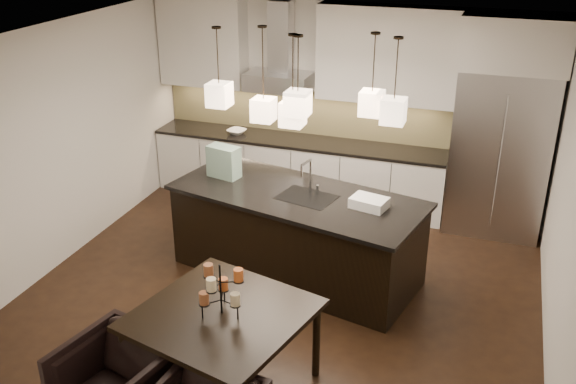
% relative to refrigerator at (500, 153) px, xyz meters
% --- Properties ---
extents(floor, '(5.50, 5.50, 0.02)m').
position_rel_refrigerator_xyz_m(floor, '(-2.10, -2.38, -1.08)').
color(floor, black).
rests_on(floor, ground).
extents(ceiling, '(5.50, 5.50, 0.02)m').
position_rel_refrigerator_xyz_m(ceiling, '(-2.10, -2.38, 1.73)').
color(ceiling, white).
rests_on(ceiling, wall_back).
extents(wall_back, '(5.50, 0.02, 2.80)m').
position_rel_refrigerator_xyz_m(wall_back, '(-2.10, 0.38, 0.32)').
color(wall_back, silver).
rests_on(wall_back, ground).
extents(wall_front, '(5.50, 0.02, 2.80)m').
position_rel_refrigerator_xyz_m(wall_front, '(-2.10, -5.14, 0.32)').
color(wall_front, silver).
rests_on(wall_front, ground).
extents(wall_left, '(0.02, 5.50, 2.80)m').
position_rel_refrigerator_xyz_m(wall_left, '(-4.86, -2.38, 0.32)').
color(wall_left, silver).
rests_on(wall_left, ground).
extents(wall_right, '(0.02, 5.50, 2.80)m').
position_rel_refrigerator_xyz_m(wall_right, '(0.66, -2.38, 0.32)').
color(wall_right, silver).
rests_on(wall_right, ground).
extents(refrigerator, '(1.20, 0.72, 2.15)m').
position_rel_refrigerator_xyz_m(refrigerator, '(0.00, 0.00, 0.00)').
color(refrigerator, '#B7B7BA').
rests_on(refrigerator, floor).
extents(fridge_panel, '(1.26, 0.72, 0.65)m').
position_rel_refrigerator_xyz_m(fridge_panel, '(0.00, 0.00, 1.40)').
color(fridge_panel, silver).
rests_on(fridge_panel, refrigerator).
extents(lower_cabinets, '(4.21, 0.62, 0.88)m').
position_rel_refrigerator_xyz_m(lower_cabinets, '(-2.73, 0.05, -0.64)').
color(lower_cabinets, silver).
rests_on(lower_cabinets, floor).
extents(countertop, '(4.21, 0.66, 0.04)m').
position_rel_refrigerator_xyz_m(countertop, '(-2.73, 0.05, -0.17)').
color(countertop, black).
rests_on(countertop, lower_cabinets).
extents(backsplash, '(4.21, 0.02, 0.63)m').
position_rel_refrigerator_xyz_m(backsplash, '(-2.73, 0.35, 0.16)').
color(backsplash, tan).
rests_on(backsplash, countertop).
extents(upper_cab_left, '(1.25, 0.35, 1.25)m').
position_rel_refrigerator_xyz_m(upper_cab_left, '(-4.20, 0.19, 1.10)').
color(upper_cab_left, silver).
rests_on(upper_cab_left, wall_back).
extents(upper_cab_right, '(1.85, 0.35, 1.25)m').
position_rel_refrigerator_xyz_m(upper_cab_right, '(-1.55, 0.19, 1.10)').
color(upper_cab_right, silver).
rests_on(upper_cab_right, wall_back).
extents(hood_canopy, '(0.90, 0.52, 0.24)m').
position_rel_refrigerator_xyz_m(hood_canopy, '(-3.03, 0.10, 0.65)').
color(hood_canopy, '#B7B7BA').
rests_on(hood_canopy, wall_back).
extents(hood_chimney, '(0.30, 0.28, 0.96)m').
position_rel_refrigerator_xyz_m(hood_chimney, '(-3.03, 0.21, 1.24)').
color(hood_chimney, '#B7B7BA').
rests_on(hood_chimney, hood_canopy).
extents(fruit_bowl, '(0.30, 0.30, 0.06)m').
position_rel_refrigerator_xyz_m(fruit_bowl, '(-3.64, 0.00, -0.12)').
color(fruit_bowl, silver).
rests_on(fruit_bowl, countertop).
extents(island_body, '(2.93, 1.67, 0.97)m').
position_rel_refrigerator_xyz_m(island_body, '(-2.09, -1.92, -0.59)').
color(island_body, black).
rests_on(island_body, floor).
extents(island_top, '(3.04, 1.77, 0.04)m').
position_rel_refrigerator_xyz_m(island_top, '(-2.09, -1.92, -0.08)').
color(island_top, black).
rests_on(island_top, island_body).
extents(faucet, '(0.16, 0.28, 0.42)m').
position_rel_refrigerator_xyz_m(faucet, '(-1.95, -1.84, 0.15)').
color(faucet, silver).
rests_on(faucet, island_top).
extents(tote_bag, '(0.41, 0.27, 0.38)m').
position_rel_refrigerator_xyz_m(tote_bag, '(-3.06, -1.72, 0.13)').
color(tote_bag, '#19553F').
rests_on(tote_bag, island_top).
extents(food_container, '(0.42, 0.34, 0.11)m').
position_rel_refrigerator_xyz_m(food_container, '(-1.25, -1.99, -0.00)').
color(food_container, silver).
rests_on(food_container, island_top).
extents(dining_table, '(1.62, 1.62, 0.81)m').
position_rel_refrigerator_xyz_m(dining_table, '(-2.07, -3.99, -0.67)').
color(dining_table, black).
rests_on(dining_table, floor).
extents(candelabra, '(0.47, 0.47, 0.47)m').
position_rel_refrigerator_xyz_m(candelabra, '(-2.07, -3.99, -0.03)').
color(candelabra, black).
rests_on(candelabra, dining_table).
extents(candle_a, '(0.10, 0.10, 0.11)m').
position_rel_refrigerator_xyz_m(candle_a, '(-1.92, -4.03, -0.08)').
color(candle_a, beige).
rests_on(candle_a, candelabra).
extents(candle_b, '(0.10, 0.10, 0.11)m').
position_rel_refrigerator_xyz_m(candle_b, '(-2.11, -3.85, -0.08)').
color(candle_b, '#CC5C24').
rests_on(candle_b, candelabra).
extents(candle_c, '(0.10, 0.10, 0.11)m').
position_rel_refrigerator_xyz_m(candle_c, '(-2.17, -4.10, -0.08)').
color(candle_c, '#955430').
rests_on(candle_c, candelabra).
extents(candle_d, '(0.10, 0.10, 0.11)m').
position_rel_refrigerator_xyz_m(candle_d, '(-1.93, -3.93, 0.09)').
color(candle_d, '#CC5C24').
rests_on(candle_d, candelabra).
extents(candle_e, '(0.10, 0.10, 0.11)m').
position_rel_refrigerator_xyz_m(candle_e, '(-2.20, -3.94, 0.09)').
color(candle_e, '#955430').
rests_on(candle_e, candelabra).
extents(candle_f, '(0.10, 0.10, 0.11)m').
position_rel_refrigerator_xyz_m(candle_f, '(-2.08, -4.14, 0.09)').
color(candle_f, beige).
rests_on(candle_f, candelabra).
extents(pendant_a, '(0.24, 0.24, 0.26)m').
position_rel_refrigerator_xyz_m(pendant_a, '(-2.99, -1.90, 0.99)').
color(pendant_a, beige).
rests_on(pendant_a, ceiling).
extents(pendant_b, '(0.24, 0.24, 0.26)m').
position_rel_refrigerator_xyz_m(pendant_b, '(-2.56, -1.69, 0.80)').
color(pendant_b, beige).
rests_on(pendant_b, ceiling).
extents(pendant_c, '(0.24, 0.24, 0.26)m').
position_rel_refrigerator_xyz_m(pendant_c, '(-2.04, -2.05, 1.03)').
color(pendant_c, beige).
rests_on(pendant_c, ceiling).
extents(pendant_d, '(0.24, 0.24, 0.26)m').
position_rel_refrigerator_xyz_m(pendant_d, '(-1.35, -1.67, 0.99)').
color(pendant_d, beige).
rests_on(pendant_d, ceiling).
extents(pendant_e, '(0.24, 0.24, 0.26)m').
position_rel_refrigerator_xyz_m(pendant_e, '(-1.09, -1.83, 0.98)').
color(pendant_e, beige).
rests_on(pendant_e, ceiling).
extents(pendant_f, '(0.24, 0.24, 0.26)m').
position_rel_refrigerator_xyz_m(pendant_f, '(-2.10, -2.02, 0.90)').
color(pendant_f, beige).
rests_on(pendant_f, ceiling).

